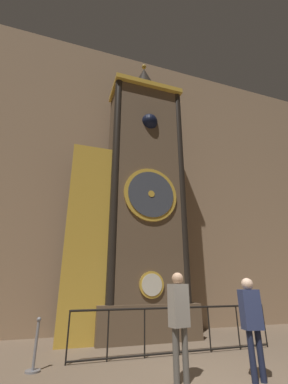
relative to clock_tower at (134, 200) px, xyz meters
The scene contains 6 objects.
cathedral_back_wall 2.15m from the clock_tower, 75.52° to the left, with size 24.00×0.32×12.25m.
clock_tower is the anchor object (origin of this frame).
railing_fence 4.39m from the clock_tower, 74.11° to the right, with size 5.23×0.05×1.05m.
visitor_near 5.04m from the clock_tower, 92.95° to the right, with size 0.38×0.29×1.79m.
visitor_far 5.47m from the clock_tower, 75.29° to the right, with size 0.37×0.28×1.69m.
stanchion_post 5.41m from the clock_tower, 138.74° to the right, with size 0.28×0.28×0.96m.
Camera 1 is at (-2.84, -3.95, 1.58)m, focal length 24.00 mm.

